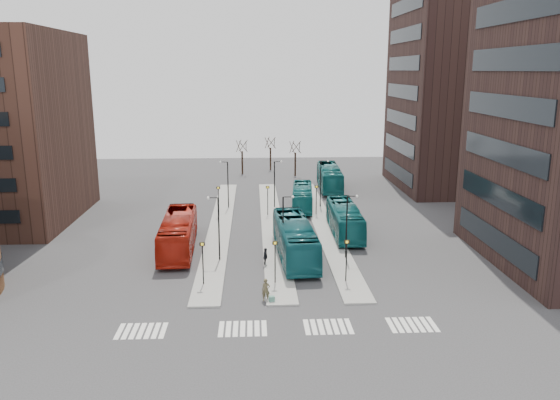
{
  "coord_description": "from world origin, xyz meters",
  "views": [
    {
      "loc": [
        -0.14,
        -31.03,
        17.61
      ],
      "look_at": [
        2.49,
        21.6,
        5.0
      ],
      "focal_mm": 35.0,
      "sensor_mm": 36.0,
      "label": 1
    }
  ],
  "objects_px": {
    "teal_bus_b": "(302,197)",
    "traveller": "(266,290)",
    "teal_bus_d": "(329,177)",
    "teal_bus_a": "(295,239)",
    "suitcase": "(272,300)",
    "commuter_b": "(265,257)",
    "red_bus": "(178,233)",
    "teal_bus_c": "(345,219)",
    "commuter_a": "(163,258)",
    "commuter_c": "(286,251)"
  },
  "relations": [
    {
      "from": "teal_bus_c",
      "to": "teal_bus_a",
      "type": "bearing_deg",
      "value": -127.77
    },
    {
      "from": "teal_bus_d",
      "to": "traveller",
      "type": "bearing_deg",
      "value": -101.95
    },
    {
      "from": "red_bus",
      "to": "teal_bus_b",
      "type": "distance_m",
      "value": 21.58
    },
    {
      "from": "teal_bus_d",
      "to": "commuter_a",
      "type": "relative_size",
      "value": 7.54
    },
    {
      "from": "commuter_a",
      "to": "traveller",
      "type": "bearing_deg",
      "value": 145.14
    },
    {
      "from": "suitcase",
      "to": "commuter_a",
      "type": "distance_m",
      "value": 12.9
    },
    {
      "from": "suitcase",
      "to": "teal_bus_c",
      "type": "distance_m",
      "value": 19.94
    },
    {
      "from": "teal_bus_a",
      "to": "traveller",
      "type": "height_order",
      "value": "teal_bus_a"
    },
    {
      "from": "teal_bus_a",
      "to": "suitcase",
      "type": "bearing_deg",
      "value": -106.8
    },
    {
      "from": "teal_bus_b",
      "to": "teal_bus_c",
      "type": "bearing_deg",
      "value": -67.8
    },
    {
      "from": "teal_bus_a",
      "to": "teal_bus_d",
      "type": "distance_m",
      "value": 31.71
    },
    {
      "from": "commuter_a",
      "to": "commuter_c",
      "type": "height_order",
      "value": "commuter_a"
    },
    {
      "from": "red_bus",
      "to": "teal_bus_d",
      "type": "distance_m",
      "value": 33.95
    },
    {
      "from": "teal_bus_a",
      "to": "commuter_a",
      "type": "relative_size",
      "value": 7.77
    },
    {
      "from": "suitcase",
      "to": "commuter_a",
      "type": "bearing_deg",
      "value": 129.56
    },
    {
      "from": "suitcase",
      "to": "commuter_b",
      "type": "distance_m",
      "value": 8.24
    },
    {
      "from": "suitcase",
      "to": "commuter_c",
      "type": "height_order",
      "value": "commuter_c"
    },
    {
      "from": "red_bus",
      "to": "teal_bus_c",
      "type": "relative_size",
      "value": 1.09
    },
    {
      "from": "teal_bus_d",
      "to": "commuter_a",
      "type": "height_order",
      "value": "teal_bus_d"
    },
    {
      "from": "traveller",
      "to": "commuter_c",
      "type": "relative_size",
      "value": 1.13
    },
    {
      "from": "teal_bus_b",
      "to": "commuter_c",
      "type": "xyz_separation_m",
      "value": [
        -3.32,
        -19.59,
        -0.69
      ]
    },
    {
      "from": "teal_bus_d",
      "to": "red_bus",
      "type": "bearing_deg",
      "value": -121.45
    },
    {
      "from": "teal_bus_c",
      "to": "commuter_b",
      "type": "relative_size",
      "value": 6.91
    },
    {
      "from": "suitcase",
      "to": "teal_bus_b",
      "type": "distance_m",
      "value": 30.1
    },
    {
      "from": "teal_bus_d",
      "to": "commuter_c",
      "type": "relative_size",
      "value": 8.06
    },
    {
      "from": "commuter_c",
      "to": "red_bus",
      "type": "bearing_deg",
      "value": -95.77
    },
    {
      "from": "teal_bus_b",
      "to": "teal_bus_d",
      "type": "relative_size",
      "value": 0.83
    },
    {
      "from": "teal_bus_a",
      "to": "commuter_a",
      "type": "bearing_deg",
      "value": -174.01
    },
    {
      "from": "teal_bus_d",
      "to": "commuter_c",
      "type": "distance_m",
      "value": 32.32
    },
    {
      "from": "commuter_a",
      "to": "teal_bus_c",
      "type": "bearing_deg",
      "value": -146.35
    },
    {
      "from": "teal_bus_b",
      "to": "traveller",
      "type": "height_order",
      "value": "teal_bus_b"
    },
    {
      "from": "red_bus",
      "to": "teal_bus_d",
      "type": "bearing_deg",
      "value": 53.3
    },
    {
      "from": "teal_bus_b",
      "to": "commuter_a",
      "type": "bearing_deg",
      "value": -119.65
    },
    {
      "from": "traveller",
      "to": "commuter_c",
      "type": "distance_m",
      "value": 9.86
    },
    {
      "from": "teal_bus_d",
      "to": "teal_bus_a",
      "type": "bearing_deg",
      "value": -101.23
    },
    {
      "from": "teal_bus_b",
      "to": "commuter_a",
      "type": "xyz_separation_m",
      "value": [
        -14.69,
        -21.11,
        -0.63
      ]
    },
    {
      "from": "suitcase",
      "to": "traveller",
      "type": "bearing_deg",
      "value": 125.99
    },
    {
      "from": "commuter_a",
      "to": "commuter_b",
      "type": "distance_m",
      "value": 9.36
    },
    {
      "from": "traveller",
      "to": "commuter_a",
      "type": "bearing_deg",
      "value": 135.45
    },
    {
      "from": "teal_bus_b",
      "to": "traveller",
      "type": "bearing_deg",
      "value": -95.45
    },
    {
      "from": "teal_bus_d",
      "to": "commuter_c",
      "type": "height_order",
      "value": "teal_bus_d"
    },
    {
      "from": "red_bus",
      "to": "traveller",
      "type": "bearing_deg",
      "value": -59.07
    },
    {
      "from": "teal_bus_c",
      "to": "red_bus",
      "type": "bearing_deg",
      "value": -163.44
    },
    {
      "from": "commuter_c",
      "to": "traveller",
      "type": "bearing_deg",
      "value": -2.26
    },
    {
      "from": "red_bus",
      "to": "traveller",
      "type": "height_order",
      "value": "red_bus"
    },
    {
      "from": "teal_bus_d",
      "to": "commuter_c",
      "type": "bearing_deg",
      "value": -102.54
    },
    {
      "from": "suitcase",
      "to": "teal_bus_b",
      "type": "bearing_deg",
      "value": 71.44
    },
    {
      "from": "teal_bus_c",
      "to": "traveller",
      "type": "relative_size",
      "value": 6.61
    },
    {
      "from": "suitcase",
      "to": "commuter_b",
      "type": "relative_size",
      "value": 0.32
    },
    {
      "from": "commuter_b",
      "to": "suitcase",
      "type": "bearing_deg",
      "value": -168.31
    }
  ]
}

